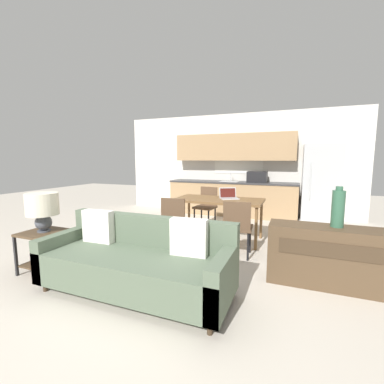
# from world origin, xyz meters

# --- Properties ---
(ground_plane) EXTENTS (20.00, 20.00, 0.00)m
(ground_plane) POSITION_xyz_m (0.00, 0.00, 0.00)
(ground_plane) COLOR beige
(wall_back) EXTENTS (6.40, 0.07, 2.70)m
(wall_back) POSITION_xyz_m (0.00, 4.63, 1.35)
(wall_back) COLOR silver
(wall_back) RESTS_ON ground_plane
(kitchen_counter) EXTENTS (3.34, 0.65, 2.15)m
(kitchen_counter) POSITION_xyz_m (0.01, 4.33, 0.84)
(kitchen_counter) COLOR tan
(kitchen_counter) RESTS_ON ground_plane
(refrigerator) EXTENTS (0.80, 0.73, 1.82)m
(refrigerator) POSITION_xyz_m (2.12, 4.23, 0.91)
(refrigerator) COLOR #B7BABC
(refrigerator) RESTS_ON ground_plane
(dining_table) EXTENTS (1.59, 0.81, 0.76)m
(dining_table) POSITION_xyz_m (0.26, 2.13, 0.69)
(dining_table) COLOR brown
(dining_table) RESTS_ON ground_plane
(couch) EXTENTS (2.16, 0.80, 0.86)m
(couch) POSITION_xyz_m (-0.06, -0.05, 0.34)
(couch) COLOR #3D2D1E
(couch) RESTS_ON ground_plane
(side_table) EXTENTS (0.50, 0.50, 0.55)m
(side_table) POSITION_xyz_m (-1.49, -0.07, 0.37)
(side_table) COLOR brown
(side_table) RESTS_ON ground_plane
(table_lamp) EXTENTS (0.40, 0.40, 0.51)m
(table_lamp) POSITION_xyz_m (-1.47, -0.07, 0.87)
(table_lamp) COLOR #4C515B
(table_lamp) RESTS_ON side_table
(credenza) EXTENTS (1.28, 0.42, 0.71)m
(credenza) POSITION_xyz_m (1.92, 0.89, 0.35)
(credenza) COLOR brown
(credenza) RESTS_ON ground_plane
(vase) EXTENTS (0.14, 0.14, 0.47)m
(vase) POSITION_xyz_m (2.02, 0.92, 0.93)
(vase) COLOR #336047
(vase) RESTS_ON credenza
(dining_chair_near_left) EXTENTS (0.45, 0.45, 0.87)m
(dining_chair_near_left) POSITION_xyz_m (-0.24, 1.34, 0.49)
(dining_chair_near_left) COLOR brown
(dining_chair_near_left) RESTS_ON ground_plane
(dining_chair_far_left) EXTENTS (0.47, 0.47, 0.87)m
(dining_chair_far_left) POSITION_xyz_m (-0.24, 2.91, 0.49)
(dining_chair_far_left) COLOR brown
(dining_chair_far_left) RESTS_ON ground_plane
(dining_chair_near_right) EXTENTS (0.45, 0.45, 0.87)m
(dining_chair_near_right) POSITION_xyz_m (0.78, 1.37, 0.49)
(dining_chair_near_right) COLOR brown
(dining_chair_near_right) RESTS_ON ground_plane
(laptop) EXTENTS (0.40, 0.38, 0.20)m
(laptop) POSITION_xyz_m (0.42, 2.25, 0.81)
(laptop) COLOR #B7BABC
(laptop) RESTS_ON dining_table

